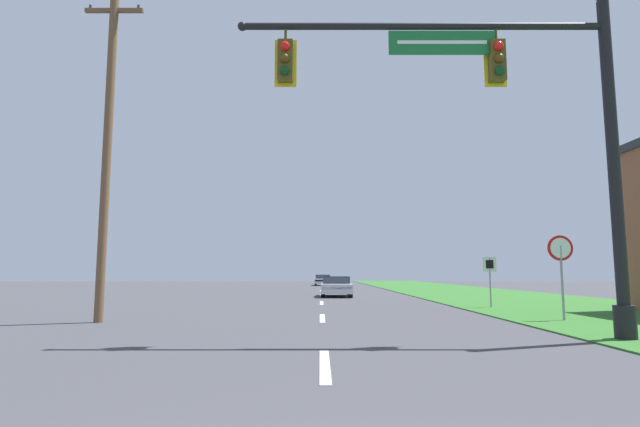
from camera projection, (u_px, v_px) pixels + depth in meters
grass_verge_right at (485, 295)px, 31.59m from camera, size 10.00×110.00×0.04m
road_center_line at (320, 303)px, 23.61m from camera, size 0.16×34.80×0.01m
signal_mast at (518, 122)px, 11.09m from camera, size 8.57×0.47×7.85m
car_ahead at (335, 286)px, 30.16m from camera, size 1.89×4.42×1.19m
far_car at (321, 280)px, 55.92m from camera, size 1.82×4.45×1.19m
stop_sign at (559, 258)px, 14.91m from camera, size 0.76×0.07×2.50m
route_sign_post at (488, 270)px, 20.34m from camera, size 0.55×0.06×2.03m
utility_pole_near at (106, 141)px, 15.01m from camera, size 1.80×0.26×10.44m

